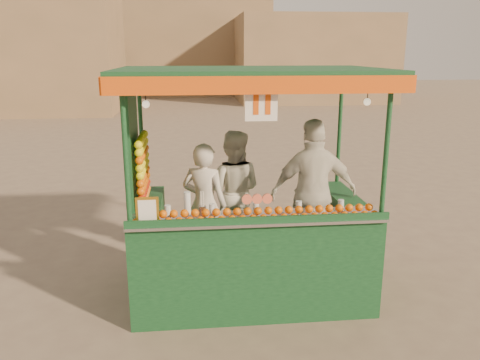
{
  "coord_description": "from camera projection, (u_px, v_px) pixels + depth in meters",
  "views": [
    {
      "loc": [
        -0.48,
        -5.43,
        2.91
      ],
      "look_at": [
        0.1,
        0.07,
        1.44
      ],
      "focal_mm": 35.95,
      "sensor_mm": 36.0,
      "label": 1
    }
  ],
  "objects": [
    {
      "name": "building_right",
      "position": [
        312.0,
        59.0,
        29.13
      ],
      "size": [
        9.0,
        6.0,
        5.0
      ],
      "primitive_type": "cube",
      "color": "#896E4E",
      "rests_on": "ground"
    },
    {
      "name": "building_center",
      "position": [
        166.0,
        43.0,
        33.74
      ],
      "size": [
        14.0,
        7.0,
        7.0
      ],
      "primitive_type": "cube",
      "color": "#896E4E",
      "rests_on": "ground"
    },
    {
      "name": "ground",
      "position": [
        233.0,
        292.0,
        6.01
      ],
      "size": [
        90.0,
        90.0,
        0.0
      ],
      "primitive_type": "plane",
      "color": "brown",
      "rests_on": "ground"
    },
    {
      "name": "vendor_right",
      "position": [
        313.0,
        194.0,
        5.88
      ],
      "size": [
        1.09,
        0.49,
        1.84
      ],
      "rotation": [
        0.0,
        0.0,
        3.18
      ],
      "color": "silver",
      "rests_on": "ground"
    },
    {
      "name": "vendor_left",
      "position": [
        204.0,
        205.0,
        5.93
      ],
      "size": [
        0.66,
        0.55,
        1.55
      ],
      "rotation": [
        0.0,
        0.0,
        2.77
      ],
      "color": "beige",
      "rests_on": "ground"
    },
    {
      "name": "juice_cart",
      "position": [
        244.0,
        227.0,
        5.74
      ],
      "size": [
        3.02,
        1.95,
        2.74
      ],
      "color": "#0F371C",
      "rests_on": "ground"
    },
    {
      "name": "building_left",
      "position": [
        14.0,
        50.0,
        23.56
      ],
      "size": [
        10.0,
        6.0,
        6.0
      ],
      "primitive_type": "cube",
      "color": "#896E4E",
      "rests_on": "ground"
    },
    {
      "name": "vendor_middle",
      "position": [
        233.0,
        190.0,
        6.4
      ],
      "size": [
        0.92,
        0.8,
        1.62
      ],
      "rotation": [
        0.0,
        0.0,
        2.87
      ],
      "color": "white",
      "rests_on": "ground"
    }
  ]
}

